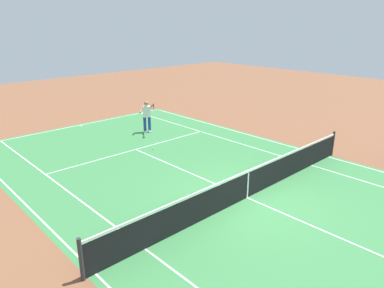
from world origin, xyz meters
TOP-DOWN VIEW (x-y plane):
  - ground_plane at (0.00, 0.00)m, footprint 60.00×60.00m
  - court_slab at (0.00, 0.00)m, footprint 24.20×11.40m
  - court_line_markings at (0.00, 0.00)m, footprint 23.85×11.05m
  - tennis_net at (0.00, 0.00)m, footprint 0.10×11.70m
  - tennis_player_near at (8.21, -2.00)m, footprint 1.18×0.75m
  - tennis_ball at (5.88, -0.59)m, footprint 0.07×0.07m

SIDE VIEW (x-z plane):
  - ground_plane at x=0.00m, z-range 0.00..0.00m
  - court_slab at x=0.00m, z-range 0.00..0.00m
  - court_line_markings at x=0.00m, z-range 0.00..0.01m
  - tennis_ball at x=5.88m, z-range 0.00..0.07m
  - tennis_net at x=0.00m, z-range -0.05..1.03m
  - tennis_player_near at x=8.21m, z-range 0.08..1.78m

